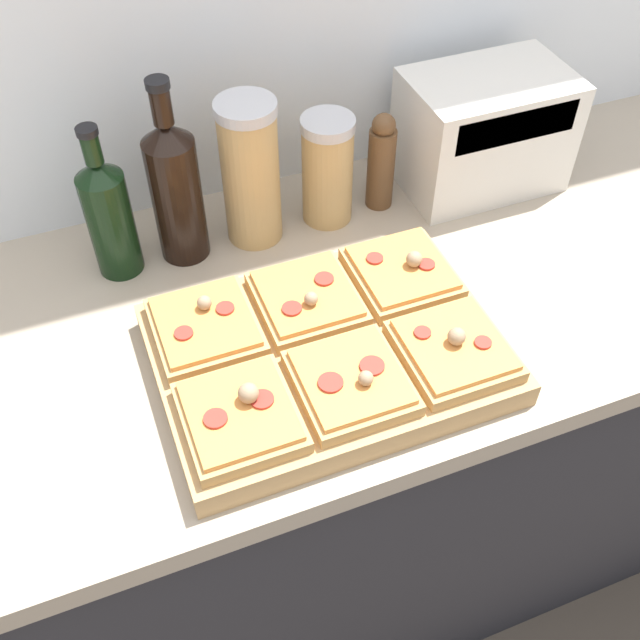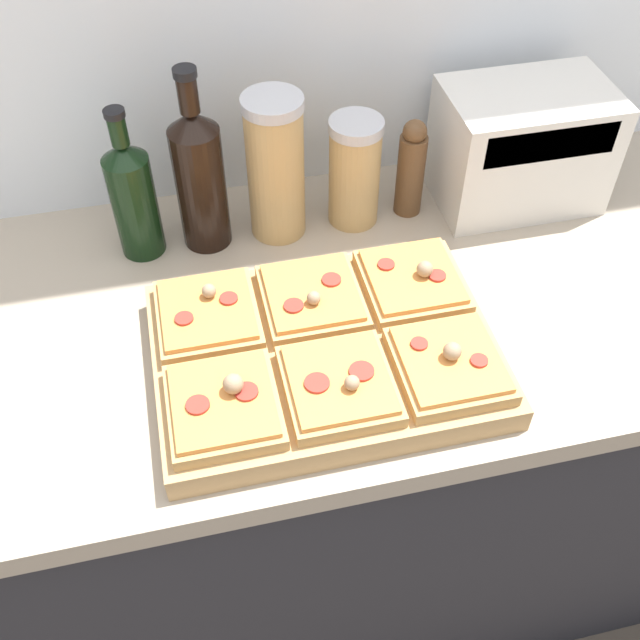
{
  "view_description": "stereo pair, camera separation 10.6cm",
  "coord_description": "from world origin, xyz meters",
  "px_view_note": "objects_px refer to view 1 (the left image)",
  "views": [
    {
      "loc": [
        -0.25,
        -0.45,
        1.74
      ],
      "look_at": [
        0.01,
        0.23,
        0.96
      ],
      "focal_mm": 42.0,
      "sensor_mm": 36.0,
      "label": 1
    },
    {
      "loc": [
        -0.15,
        -0.48,
        1.74
      ],
      "look_at": [
        0.01,
        0.23,
        0.96
      ],
      "focal_mm": 42.0,
      "sensor_mm": 36.0,
      "label": 2
    }
  ],
  "objects_px": {
    "olive_oil_bottle": "(109,215)",
    "wine_bottle": "(176,188)",
    "grain_jar_short": "(327,170)",
    "pepper_mill": "(381,162)",
    "toaster_oven": "(484,131)",
    "cutting_board": "(328,353)",
    "grain_jar_tall": "(249,173)"
  },
  "relations": [
    {
      "from": "wine_bottle",
      "to": "toaster_oven",
      "type": "height_order",
      "value": "wine_bottle"
    },
    {
      "from": "cutting_board",
      "to": "toaster_oven",
      "type": "distance_m",
      "value": 0.53
    },
    {
      "from": "grain_jar_tall",
      "to": "wine_bottle",
      "type": "bearing_deg",
      "value": 180.0
    },
    {
      "from": "toaster_oven",
      "to": "wine_bottle",
      "type": "bearing_deg",
      "value": 179.91
    },
    {
      "from": "cutting_board",
      "to": "pepper_mill",
      "type": "bearing_deg",
      "value": 54.56
    },
    {
      "from": "wine_bottle",
      "to": "grain_jar_short",
      "type": "relative_size",
      "value": 1.62
    },
    {
      "from": "wine_bottle",
      "to": "grain_jar_short",
      "type": "xyz_separation_m",
      "value": [
        0.25,
        0.0,
        -0.03
      ]
    },
    {
      "from": "wine_bottle",
      "to": "grain_jar_tall",
      "type": "height_order",
      "value": "wine_bottle"
    },
    {
      "from": "toaster_oven",
      "to": "grain_jar_short",
      "type": "bearing_deg",
      "value": 179.84
    },
    {
      "from": "grain_jar_short",
      "to": "pepper_mill",
      "type": "xyz_separation_m",
      "value": [
        0.1,
        -0.0,
        -0.01
      ]
    },
    {
      "from": "cutting_board",
      "to": "toaster_oven",
      "type": "bearing_deg",
      "value": 36.67
    },
    {
      "from": "wine_bottle",
      "to": "grain_jar_short",
      "type": "height_order",
      "value": "wine_bottle"
    },
    {
      "from": "wine_bottle",
      "to": "grain_jar_short",
      "type": "distance_m",
      "value": 0.26
    },
    {
      "from": "olive_oil_bottle",
      "to": "wine_bottle",
      "type": "height_order",
      "value": "wine_bottle"
    },
    {
      "from": "grain_jar_short",
      "to": "toaster_oven",
      "type": "relative_size",
      "value": 0.64
    },
    {
      "from": "cutting_board",
      "to": "grain_jar_short",
      "type": "xyz_separation_m",
      "value": [
        0.12,
        0.31,
        0.08
      ]
    },
    {
      "from": "wine_bottle",
      "to": "toaster_oven",
      "type": "xyz_separation_m",
      "value": [
        0.55,
        -0.0,
        -0.03
      ]
    },
    {
      "from": "pepper_mill",
      "to": "toaster_oven",
      "type": "bearing_deg",
      "value": -0.25
    },
    {
      "from": "olive_oil_bottle",
      "to": "pepper_mill",
      "type": "xyz_separation_m",
      "value": [
        0.46,
        -0.0,
        -0.02
      ]
    },
    {
      "from": "wine_bottle",
      "to": "grain_jar_tall",
      "type": "distance_m",
      "value": 0.12
    },
    {
      "from": "wine_bottle",
      "to": "toaster_oven",
      "type": "relative_size",
      "value": 1.04
    },
    {
      "from": "grain_jar_tall",
      "to": "pepper_mill",
      "type": "xyz_separation_m",
      "value": [
        0.23,
        -0.0,
        -0.04
      ]
    },
    {
      "from": "cutting_board",
      "to": "grain_jar_short",
      "type": "height_order",
      "value": "grain_jar_short"
    },
    {
      "from": "pepper_mill",
      "to": "grain_jar_short",
      "type": "bearing_deg",
      "value": 180.0
    },
    {
      "from": "olive_oil_bottle",
      "to": "wine_bottle",
      "type": "distance_m",
      "value": 0.11
    },
    {
      "from": "olive_oil_bottle",
      "to": "wine_bottle",
      "type": "relative_size",
      "value": 0.84
    },
    {
      "from": "cutting_board",
      "to": "wine_bottle",
      "type": "bearing_deg",
      "value": 112.63
    },
    {
      "from": "pepper_mill",
      "to": "toaster_oven",
      "type": "distance_m",
      "value": 0.2
    },
    {
      "from": "wine_bottle",
      "to": "pepper_mill",
      "type": "distance_m",
      "value": 0.36
    },
    {
      "from": "grain_jar_tall",
      "to": "toaster_oven",
      "type": "xyz_separation_m",
      "value": [
        0.43,
        -0.0,
        -0.02
      ]
    },
    {
      "from": "cutting_board",
      "to": "wine_bottle",
      "type": "xyz_separation_m",
      "value": [
        -0.13,
        0.31,
        0.11
      ]
    },
    {
      "from": "pepper_mill",
      "to": "cutting_board",
      "type": "bearing_deg",
      "value": -125.44
    }
  ]
}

